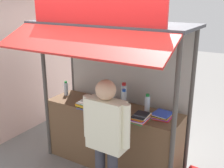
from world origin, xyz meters
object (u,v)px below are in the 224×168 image
object	(u,v)px
water_bottle_front_left	(124,99)
banana_bunch_rightmost	(111,54)
water_bottle_back_left	(147,104)
water_bottle_front_right	(112,100)
magazine_stack_center	(87,104)
magazine_stack_back_right	(108,110)
vendor_person	(106,133)
magazine_stack_mid_left	(162,115)
banana_bunch_leftmost	(157,55)
water_bottle_mid_right	(124,94)
magazine_stack_right	(141,118)
banana_bunch_inner_right	(137,57)
water_bottle_rear_center	(66,89)

from	to	relation	value
water_bottle_front_left	banana_bunch_rightmost	size ratio (longest dim) A/B	0.96
water_bottle_back_left	water_bottle_front_right	bearing A→B (deg)	-171.88
banana_bunch_rightmost	magazine_stack_center	bearing A→B (deg)	158.22
magazine_stack_back_right	magazine_stack_center	xyz separation A→B (m)	(-0.37, 0.01, 0.02)
vendor_person	magazine_stack_back_right	bearing A→B (deg)	120.67
vendor_person	magazine_stack_mid_left	bearing A→B (deg)	64.80
water_bottle_back_left	magazine_stack_center	size ratio (longest dim) A/B	0.85
magazine_stack_mid_left	banana_bunch_leftmost	xyz separation A→B (m)	(0.05, -0.40, 0.88)
water_bottle_back_left	magazine_stack_mid_left	size ratio (longest dim) A/B	1.03
water_bottle_mid_right	magazine_stack_center	size ratio (longest dim) A/B	1.00
water_bottle_front_right	banana_bunch_rightmost	xyz separation A→B (m)	(0.23, -0.39, 0.76)
water_bottle_back_left	magazine_stack_right	size ratio (longest dim) A/B	0.95
water_bottle_front_right	banana_bunch_inner_right	bearing A→B (deg)	-34.43
vendor_person	banana_bunch_leftmost	bearing A→B (deg)	42.06
water_bottle_rear_center	magazine_stack_mid_left	distance (m)	1.66
water_bottle_front_left	banana_bunch_leftmost	size ratio (longest dim) A/B	1.17
water_bottle_front_right	magazine_stack_center	world-z (taller)	water_bottle_front_right
water_bottle_rear_center	banana_bunch_rightmost	distance (m)	1.42
banana_bunch_rightmost	vendor_person	world-z (taller)	banana_bunch_rightmost
magazine_stack_center	banana_bunch_rightmost	world-z (taller)	banana_bunch_rightmost
water_bottle_back_left	water_bottle_mid_right	xyz separation A→B (m)	(-0.44, 0.14, 0.02)
water_bottle_front_left	banana_bunch_inner_right	bearing A→B (deg)	-48.63
water_bottle_front_left	magazine_stack_right	distance (m)	0.52
water_bottle_back_left	magazine_stack_mid_left	xyz separation A→B (m)	(0.24, -0.06, -0.09)
magazine_stack_right	banana_bunch_leftmost	world-z (taller)	banana_bunch_leftmost
magazine_stack_right	magazine_stack_center	world-z (taller)	same
water_bottle_mid_right	magazine_stack_back_right	bearing A→B (deg)	-92.98
magazine_stack_mid_left	vendor_person	distance (m)	0.86
vendor_person	magazine_stack_center	bearing A→B (deg)	140.89
water_bottle_front_left	water_bottle_rear_center	size ratio (longest dim) A/B	1.17
water_bottle_mid_right	water_bottle_back_left	bearing A→B (deg)	-17.15
magazine_stack_back_right	magazine_stack_center	world-z (taller)	magazine_stack_center
water_bottle_rear_center	water_bottle_back_left	bearing A→B (deg)	1.38
water_bottle_front_left	banana_bunch_inner_right	world-z (taller)	banana_bunch_inner_right
banana_bunch_inner_right	magazine_stack_mid_left	bearing A→B (deg)	64.56
banana_bunch_inner_right	vendor_person	bearing A→B (deg)	-117.05
magazine_stack_center	vendor_person	xyz separation A→B (m)	(0.69, -0.58, -0.02)
water_bottle_front_left	banana_bunch_leftmost	bearing A→B (deg)	-35.72
water_bottle_front_right	vendor_person	distance (m)	0.86
water_bottle_front_left	magazine_stack_right	xyz separation A→B (m)	(0.41, -0.30, -0.08)
magazine_stack_mid_left	banana_bunch_inner_right	world-z (taller)	banana_bunch_inner_right
water_bottle_front_right	magazine_stack_right	bearing A→B (deg)	-21.05
water_bottle_front_left	water_bottle_mid_right	world-z (taller)	water_bottle_mid_right
magazine_stack_mid_left	magazine_stack_back_right	xyz separation A→B (m)	(-0.71, -0.20, -0.01)
water_bottle_rear_center	magazine_stack_back_right	xyz separation A→B (m)	(0.95, -0.23, -0.08)
magazine_stack_mid_left	water_bottle_rear_center	bearing A→B (deg)	178.93
magazine_stack_right	banana_bunch_inner_right	distance (m)	0.84
magazine_stack_mid_left	water_bottle_front_left	bearing A→B (deg)	173.44
water_bottle_front_right	banana_bunch_leftmost	world-z (taller)	banana_bunch_leftmost
water_bottle_mid_right	vendor_person	size ratio (longest dim) A/B	0.20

